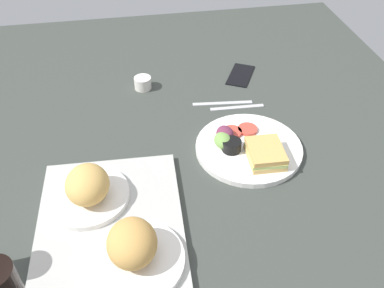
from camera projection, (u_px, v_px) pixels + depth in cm
name	position (u px, v px, depth cm)	size (l,w,h in cm)	color
ground_plane	(204.00, 163.00, 115.38)	(190.00, 150.00, 3.00)	#383D38
serving_tray	(110.00, 230.00, 95.25)	(45.00, 33.00, 1.60)	#B2B2AD
bread_plate_near	(133.00, 250.00, 85.94)	(20.78, 20.78, 9.55)	white
bread_plate_far	(87.00, 189.00, 98.76)	(20.28, 20.28, 9.46)	white
plate_with_salad	(248.00, 147.00, 115.40)	(29.37, 29.37, 5.40)	white
espresso_cup	(143.00, 83.00, 139.39)	(5.60, 5.60, 4.00)	silver
fork	(237.00, 107.00, 132.05)	(17.00, 1.40, 0.50)	#B7B7BC
knife	(223.00, 103.00, 133.76)	(19.00, 1.40, 0.50)	#B7B7BC
cell_phone	(241.00, 75.00, 146.37)	(14.40, 7.20, 0.80)	black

